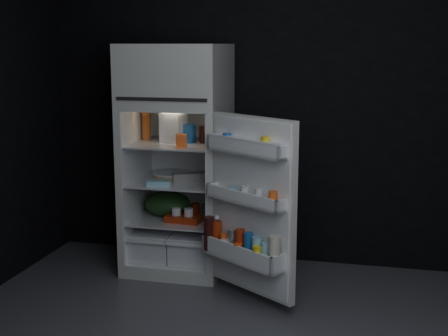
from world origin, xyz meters
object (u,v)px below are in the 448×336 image
(fridge_door, at_px, (249,209))
(egg_carton, at_px, (192,177))
(yogurt_tray, at_px, (184,219))
(refrigerator, at_px, (178,151))
(milk_jug, at_px, (173,127))

(fridge_door, relative_size, egg_carton, 4.14)
(egg_carton, height_order, yogurt_tray, egg_carton)
(egg_carton, bearing_deg, yogurt_tray, -132.69)
(fridge_door, bearing_deg, egg_carton, 136.44)
(refrigerator, height_order, yogurt_tray, refrigerator)
(refrigerator, bearing_deg, fridge_door, -40.53)
(refrigerator, distance_m, yogurt_tray, 0.54)
(fridge_door, relative_size, yogurt_tray, 4.50)
(fridge_door, xyz_separation_m, egg_carton, (-0.56, 0.53, 0.08))
(milk_jug, height_order, yogurt_tray, milk_jug)
(refrigerator, height_order, egg_carton, refrigerator)
(milk_jug, bearing_deg, yogurt_tray, -38.64)
(fridge_door, bearing_deg, yogurt_tray, 144.32)
(refrigerator, relative_size, egg_carton, 6.04)
(fridge_door, distance_m, egg_carton, 0.78)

